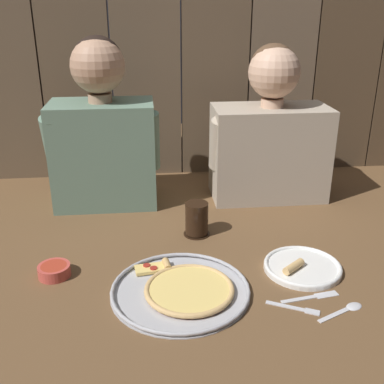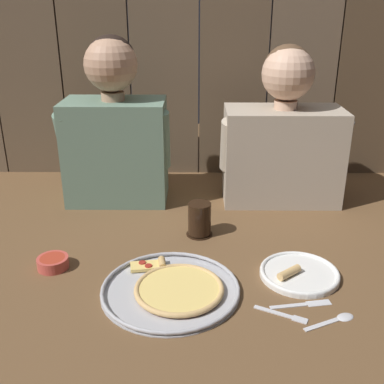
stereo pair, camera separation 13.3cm
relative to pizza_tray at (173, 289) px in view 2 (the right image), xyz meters
name	(u,v)px [view 2 (the right image)]	position (x,y,z in m)	size (l,w,h in m)	color
ground_plane	(200,264)	(0.07, 0.13, -0.01)	(3.20, 3.20, 0.00)	brown
pizza_tray	(173,289)	(0.00, 0.00, 0.00)	(0.36, 0.36, 0.03)	#B2B2B7
dinner_plate	(299,273)	(0.34, 0.07, 0.00)	(0.21, 0.21, 0.03)	white
drinking_glass	(199,219)	(0.07, 0.31, 0.04)	(0.08, 0.08, 0.11)	black
dipping_bowl	(53,262)	(-0.34, 0.11, 0.01)	(0.09, 0.09, 0.03)	#CC4C42
table_fork	(283,314)	(0.27, -0.09, -0.01)	(0.12, 0.07, 0.01)	silver
table_knife	(301,304)	(0.32, -0.05, -0.01)	(0.16, 0.04, 0.01)	silver
table_spoon	(338,318)	(0.39, -0.11, -0.01)	(0.13, 0.08, 0.01)	silver
diner_left	(115,129)	(-0.23, 0.60, 0.26)	(0.39, 0.21, 0.59)	slate
diner_right	(283,135)	(0.37, 0.60, 0.24)	(0.45, 0.21, 0.56)	#B2A38E
wooden_backdrop_wall	(199,16)	(0.07, 0.90, 0.62)	(2.19, 0.03, 1.27)	brown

